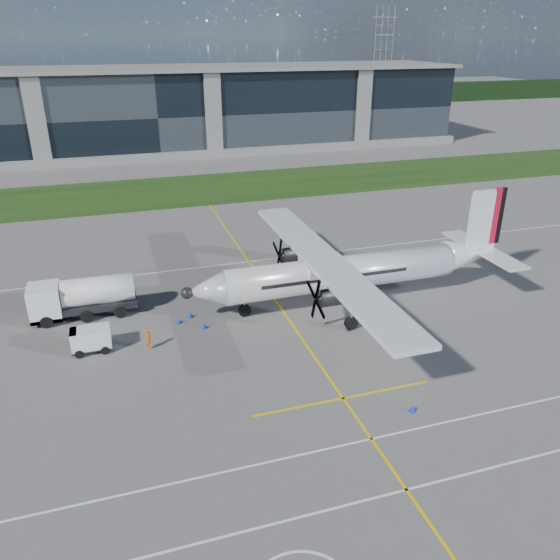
{
  "coord_description": "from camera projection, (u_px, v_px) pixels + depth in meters",
  "views": [
    {
      "loc": [
        -9.41,
        -31.97,
        21.12
      ],
      "look_at": [
        2.94,
        7.17,
        2.62
      ],
      "focal_mm": 35.0,
      "sensor_mm": 36.0,
      "label": 1
    }
  ],
  "objects": [
    {
      "name": "ground",
      "position": [
        186.0,
        205.0,
        73.83
      ],
      "size": [
        400.0,
        400.0,
        0.0
      ],
      "primitive_type": "plane",
      "color": "#605D5B",
      "rests_on": "ground"
    },
    {
      "name": "grass_strip",
      "position": [
        178.0,
        191.0,
        80.78
      ],
      "size": [
        400.0,
        18.0,
        0.04
      ],
      "primitive_type": "cube",
      "color": "#1B380F",
      "rests_on": "ground"
    },
    {
      "name": "terminal_building",
      "position": [
        152.0,
        112.0,
        105.52
      ],
      "size": [
        120.0,
        20.0,
        15.0
      ],
      "primitive_type": "cube",
      "color": "black",
      "rests_on": "ground"
    },
    {
      "name": "tree_line",
      "position": [
        134.0,
        102.0,
        159.53
      ],
      "size": [
        400.0,
        6.0,
        6.0
      ],
      "primitive_type": "cube",
      "color": "black",
      "rests_on": "ground"
    },
    {
      "name": "pylon_east",
      "position": [
        383.0,
        54.0,
        186.61
      ],
      "size": [
        9.0,
        4.6,
        30.0
      ],
      "primitive_type": null,
      "color": "gray",
      "rests_on": "ground"
    },
    {
      "name": "yellow_taxiway_centerline",
      "position": [
        271.0,
        294.0,
        48.57
      ],
      "size": [
        0.2,
        70.0,
        0.01
      ],
      "primitive_type": "cube",
      "color": "yellow",
      "rests_on": "ground"
    },
    {
      "name": "white_lane_line",
      "position": [
        352.0,
        504.0,
        26.88
      ],
      "size": [
        90.0,
        0.15,
        0.01
      ],
      "primitive_type": "cube",
      "color": "white",
      "rests_on": "ground"
    },
    {
      "name": "turboprop_aircraft",
      "position": [
        354.0,
        253.0,
        45.6
      ],
      "size": [
        28.68,
        29.74,
        8.92
      ],
      "primitive_type": null,
      "color": "silver",
      "rests_on": "ground"
    },
    {
      "name": "fuel_tanker_truck",
      "position": [
        75.0,
        299.0,
        44.09
      ],
      "size": [
        8.67,
        2.82,
        3.25
      ],
      "primitive_type": null,
      "color": "white",
      "rests_on": "ground"
    },
    {
      "name": "baggage_tug",
      "position": [
        91.0,
        340.0,
        39.6
      ],
      "size": [
        2.97,
        1.78,
        1.78
      ],
      "primitive_type": null,
      "color": "silver",
      "rests_on": "ground"
    },
    {
      "name": "ground_crew_person",
      "position": [
        149.0,
        338.0,
        39.8
      ],
      "size": [
        0.76,
        0.89,
        1.85
      ],
      "primitive_type": "imported",
      "rotation": [
        0.0,
        0.0,
        1.22
      ],
      "color": "#F25907",
      "rests_on": "ground"
    },
    {
      "name": "safety_cone_nose_port",
      "position": [
        204.0,
        325.0,
        42.84
      ],
      "size": [
        0.36,
        0.36,
        0.5
      ],
      "primitive_type": "cone",
      "color": "#0D2CE6",
      "rests_on": "ground"
    },
    {
      "name": "safety_cone_portwing",
      "position": [
        413.0,
        408.0,
        33.36
      ],
      "size": [
        0.36,
        0.36,
        0.5
      ],
      "primitive_type": "cone",
      "color": "#0D2CE6",
      "rests_on": "ground"
    },
    {
      "name": "safety_cone_nose_stbd",
      "position": [
        190.0,
        315.0,
        44.51
      ],
      "size": [
        0.36,
        0.36,
        0.5
      ],
      "primitive_type": "cone",
      "color": "#0D2CE6",
      "rests_on": "ground"
    },
    {
      "name": "safety_cone_fwd",
      "position": [
        179.0,
        320.0,
        43.62
      ],
      "size": [
        0.36,
        0.36,
        0.5
      ],
      "primitive_type": "cone",
      "color": "#0D2CE6",
      "rests_on": "ground"
    }
  ]
}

